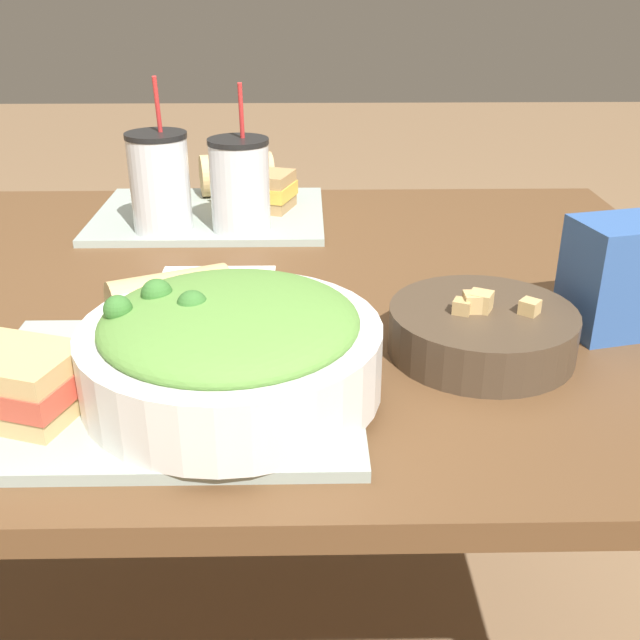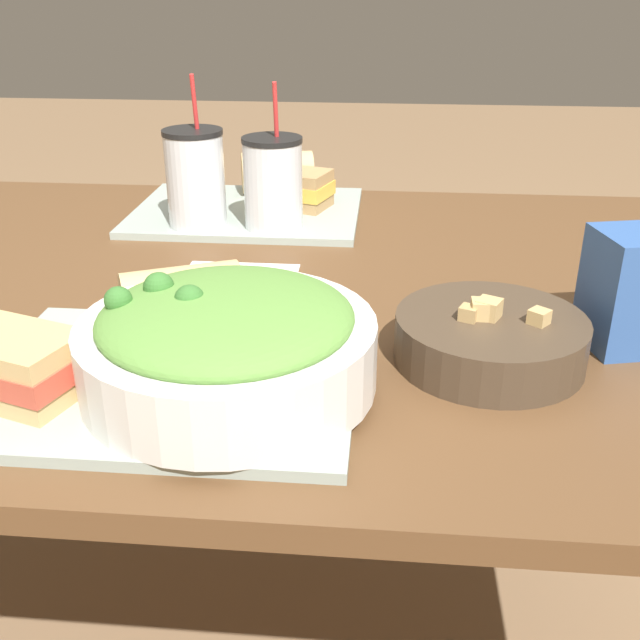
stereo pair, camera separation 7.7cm
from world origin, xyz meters
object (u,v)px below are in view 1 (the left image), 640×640
Objects in this scene: salad_bowl at (231,345)px; sandwich_near at (15,382)px; baguette_far at (238,174)px; drink_cup_red at (240,188)px; sandwich_far at (260,190)px; napkin_folded at (216,282)px; baguette_near at (174,305)px; drink_cup_dark at (160,185)px; soup_bowl at (482,329)px; chip_bag at (630,276)px.

sandwich_near is (-0.20, -0.04, -0.02)m from salad_bowl.
drink_cup_red is at bearing 172.96° from baguette_far.
salad_bowl is 0.63m from sandwich_far.
napkin_folded is (-0.05, 0.31, -0.06)m from salad_bowl.
baguette_far is (0.02, 0.59, 0.00)m from baguette_near.
soup_bowl is at bearing -44.11° from drink_cup_dark.
drink_cup_red is at bearing 83.98° from napkin_folded.
baguette_near reaches higher than soup_bowl.
sandwich_near is 1.08× the size of sandwich_far.
chip_bag is at bearing 19.12° from salad_bowl.
salad_bowl is 1.24× the size of drink_cup_dark.
baguette_far is 0.63× the size of drink_cup_red.
baguette_near is at bearing 71.00° from sandwich_near.
sandwich_near is at bearing 118.10° from baguette_near.
drink_cup_red is (-0.02, -0.12, 0.04)m from sandwich_far.
salad_bowl is 1.29× the size of drink_cup_red.
baguette_near is (0.12, 0.16, 0.01)m from sandwich_near.
soup_bowl is 0.39m from napkin_folded.
baguette_near is at bearing 121.57° from salad_bowl.
drink_cup_dark reaches higher than sandwich_far.
drink_cup_dark is (-0.15, 0.51, 0.02)m from salad_bowl.
chip_bag is at bearing -150.94° from baguette_far.
drink_cup_red reaches higher than salad_bowl.
baguette_near is at bearing -79.31° from sandwich_far.
sandwich_far is 0.10m from baguette_far.
chip_bag is (0.65, 0.20, 0.02)m from sandwich_near.
baguette_far is 0.90× the size of napkin_folded.
drink_cup_dark is at bearing 140.48° from baguette_far.
sandwich_far is 0.82× the size of napkin_folded.
sandwich_near is at bearing -94.57° from drink_cup_dark.
napkin_folded is at bearing 99.24° from salad_bowl.
salad_bowl is 1.42× the size of soup_bowl.
drink_cup_dark is 1.48× the size of napkin_folded.
salad_bowl is 0.29m from soup_bowl.
drink_cup_red reaches higher than napkin_folded.
soup_bowl is 0.70m from baguette_far.
drink_cup_dark is at bearing 106.93° from salad_bowl.
chip_bag is (0.18, 0.06, 0.04)m from soup_bowl.
drink_cup_red is (-0.30, 0.41, 0.05)m from soup_bowl.
napkin_folded is (-0.02, -0.20, -0.08)m from drink_cup_red.
sandwich_near is at bearing -176.53° from chip_bag.
chip_bag reaches higher than soup_bowl.
baguette_far is 0.93× the size of chip_bag.
sandwich_near is 0.68m from chip_bag.
drink_cup_dark reaches higher than soup_bowl.
sandwich_near is at bearing 155.94° from baguette_far.
drink_cup_red is 1.48× the size of chip_bag.
drink_cup_dark is (-0.10, -0.21, 0.03)m from baguette_far.
soup_bowl is at bearing -119.04° from baguette_near.
sandwich_near is 0.38m from napkin_folded.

